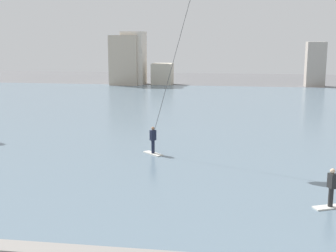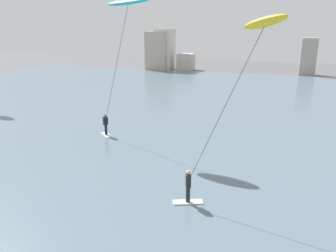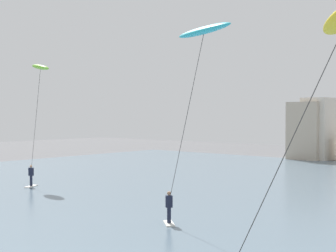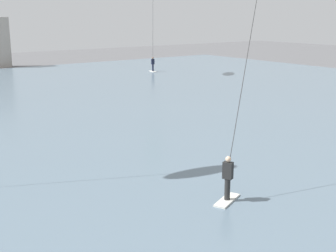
% 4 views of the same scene
% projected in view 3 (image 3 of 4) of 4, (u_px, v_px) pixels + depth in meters
% --- Properties ---
extents(kitesurfer_yellow, '(4.60, 2.99, 8.52)m').
position_uv_depth(kitesurfer_yellow, '(328.00, 60.00, 13.42)').
color(kitesurfer_yellow, silver).
rests_on(kitesurfer_yellow, water_bay).
extents(kitesurfer_cyan, '(4.68, 1.68, 9.84)m').
position_uv_depth(kitesurfer_cyan, '(201.00, 47.00, 23.85)').
color(kitesurfer_cyan, silver).
rests_on(kitesurfer_cyan, water_bay).
extents(kitesurfer_lime, '(4.34, 4.06, 9.80)m').
position_uv_depth(kitesurfer_lime, '(39.00, 78.00, 41.34)').
color(kitesurfer_lime, silver).
rests_on(kitesurfer_lime, water_bay).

